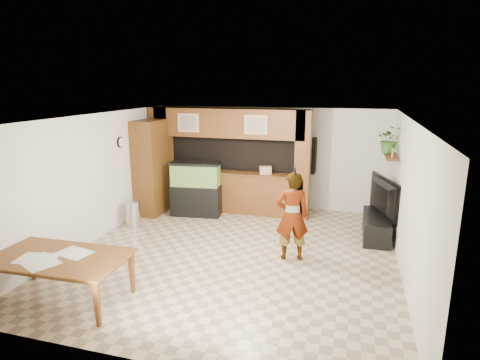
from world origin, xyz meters
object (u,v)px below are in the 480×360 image
(television, at_px, (379,197))
(person, at_px, (292,216))
(aquarium, at_px, (196,190))
(dining_table, at_px, (59,280))
(pantry_cabinet, at_px, (151,167))

(television, xyz_separation_m, person, (-1.57, -1.56, -0.05))
(aquarium, height_order, person, person)
(television, xyz_separation_m, dining_table, (-4.65, -4.03, -0.53))
(television, bearing_deg, pantry_cabinet, 68.06)
(television, height_order, dining_table, television)
(person, bearing_deg, aquarium, -51.62)
(person, bearing_deg, television, -151.74)
(aquarium, relative_size, dining_table, 0.66)
(aquarium, xyz_separation_m, dining_table, (-0.42, -4.34, -0.30))
(television, distance_m, dining_table, 6.17)
(pantry_cabinet, xyz_separation_m, television, (5.35, -0.21, -0.28))
(pantry_cabinet, distance_m, television, 5.36)
(television, relative_size, dining_table, 0.70)
(pantry_cabinet, distance_m, aquarium, 1.24)
(aquarium, distance_m, person, 3.25)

